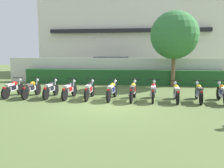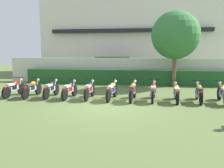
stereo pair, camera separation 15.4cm
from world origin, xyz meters
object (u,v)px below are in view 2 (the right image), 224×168
object	(u,v)px
parked_car	(114,68)
motorcycle_in_row_7	(153,91)
motorcycle_in_row_1	(32,88)
motorcycle_in_row_8	(176,92)
motorcycle_in_row_6	(133,91)
motorcycle_in_row_9	(199,92)
motorcycle_in_row_2	(51,89)
motorcycle_in_row_10	(223,93)
motorcycle_in_row_0	(14,88)
motorcycle_in_row_4	(90,90)
tree_near_inspector	(175,35)
motorcycle_in_row_3	(70,90)
motorcycle_in_row_5	(112,90)

from	to	relation	value
parked_car	motorcycle_in_row_7	xyz separation A→B (m)	(3.11, -8.99, -0.49)
motorcycle_in_row_1	motorcycle_in_row_7	bearing A→B (deg)	-88.97
motorcycle_in_row_8	parked_car	bearing A→B (deg)	26.68
motorcycle_in_row_6	motorcycle_in_row_9	bearing A→B (deg)	-83.28
motorcycle_in_row_8	motorcycle_in_row_7	bearing A→B (deg)	86.87
motorcycle_in_row_2	motorcycle_in_row_10	distance (m)	8.15
motorcycle_in_row_2	motorcycle_in_row_7	xyz separation A→B (m)	(5.08, -0.04, 0.01)
motorcycle_in_row_0	motorcycle_in_row_7	size ratio (longest dim) A/B	0.95
motorcycle_in_row_0	motorcycle_in_row_4	bearing A→B (deg)	-86.42
motorcycle_in_row_0	motorcycle_in_row_1	distance (m)	0.97
tree_near_inspector	motorcycle_in_row_4	xyz separation A→B (m)	(-4.57, -4.75, -2.92)
motorcycle_in_row_3	motorcycle_in_row_8	xyz separation A→B (m)	(5.12, -0.04, -0.00)
tree_near_inspector	motorcycle_in_row_9	world-z (taller)	tree_near_inspector
tree_near_inspector	motorcycle_in_row_6	xyz separation A→B (m)	(-2.45, -4.84, -2.91)
parked_car	motorcycle_in_row_3	distance (m)	9.12
motorcycle_in_row_0	motorcycle_in_row_6	world-z (taller)	motorcycle_in_row_6
motorcycle_in_row_6	parked_car	bearing A→B (deg)	17.94
parked_car	motorcycle_in_row_5	xyz separation A→B (m)	(1.14, -9.02, -0.49)
motorcycle_in_row_2	motorcycle_in_row_6	size ratio (longest dim) A/B	0.92
motorcycle_in_row_5	motorcycle_in_row_7	size ratio (longest dim) A/B	1.00
motorcycle_in_row_2	motorcycle_in_row_8	xyz separation A→B (m)	(6.12, -0.14, -0.01)
motorcycle_in_row_0	motorcycle_in_row_4	size ratio (longest dim) A/B	0.99
motorcycle_in_row_3	motorcycle_in_row_6	bearing A→B (deg)	-86.10
motorcycle_in_row_4	motorcycle_in_row_8	xyz separation A→B (m)	(4.12, -0.10, -0.01)
motorcycle_in_row_0	motorcycle_in_row_8	size ratio (longest dim) A/B	1.03
motorcycle_in_row_5	motorcycle_in_row_9	distance (m)	4.04
tree_near_inspector	motorcycle_in_row_10	xyz separation A→B (m)	(1.58, -4.79, -2.91)
tree_near_inspector	motorcycle_in_row_10	bearing A→B (deg)	-71.77
motorcycle_in_row_4	motorcycle_in_row_8	size ratio (longest dim) A/B	1.03
parked_car	motorcycle_in_row_8	bearing A→B (deg)	-57.33
motorcycle_in_row_9	motorcycle_in_row_2	bearing A→B (deg)	94.69
motorcycle_in_row_1	motorcycle_in_row_6	size ratio (longest dim) A/B	0.97
motorcycle_in_row_0	motorcycle_in_row_1	xyz separation A→B (m)	(0.97, 0.03, 0.00)
tree_near_inspector	motorcycle_in_row_8	distance (m)	5.68
motorcycle_in_row_4	motorcycle_in_row_6	xyz separation A→B (m)	(2.13, -0.09, 0.01)
tree_near_inspector	motorcycle_in_row_8	size ratio (longest dim) A/B	2.75
motorcycle_in_row_7	motorcycle_in_row_5	bearing A→B (deg)	95.73
tree_near_inspector	motorcycle_in_row_7	world-z (taller)	tree_near_inspector
parked_car	motorcycle_in_row_9	distance (m)	10.37
motorcycle_in_row_9	parked_car	bearing A→B (deg)	34.83
motorcycle_in_row_1	motorcycle_in_row_2	distance (m)	1.02
motorcycle_in_row_8	motorcycle_in_row_6	bearing A→B (deg)	92.02
tree_near_inspector	motorcycle_in_row_10	world-z (taller)	tree_near_inspector
motorcycle_in_row_0	motorcycle_in_row_9	xyz separation A→B (m)	(9.14, 0.05, -0.00)
motorcycle_in_row_4	motorcycle_in_row_10	distance (m)	6.15
motorcycle_in_row_4	motorcycle_in_row_6	distance (m)	2.13
motorcycle_in_row_2	motorcycle_in_row_9	distance (m)	7.15
motorcycle_in_row_1	motorcycle_in_row_9	distance (m)	8.17
motorcycle_in_row_7	motorcycle_in_row_10	world-z (taller)	motorcycle_in_row_10
motorcycle_in_row_5	parked_car	bearing A→B (deg)	13.08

